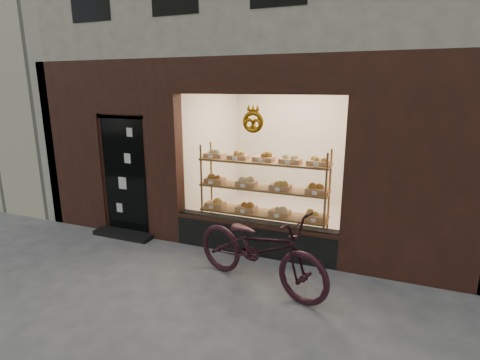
% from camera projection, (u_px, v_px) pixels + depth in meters
% --- Properties ---
extents(ground, '(90.00, 90.00, 0.00)m').
position_uv_depth(ground, '(157.00, 318.00, 4.42)').
color(ground, '#59585C').
extents(display_shelf, '(2.20, 0.45, 1.70)m').
position_uv_depth(display_shelf, '(263.00, 195.00, 6.33)').
color(display_shelf, brown).
rests_on(display_shelf, ground).
extents(bicycle, '(2.22, 1.32, 1.10)m').
position_uv_depth(bicycle, '(259.00, 248.00, 5.02)').
color(bicycle, black).
rests_on(bicycle, ground).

